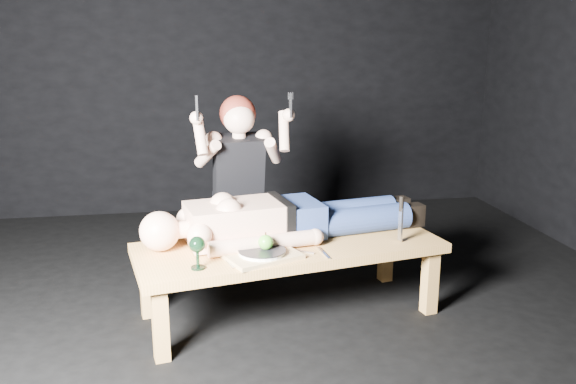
# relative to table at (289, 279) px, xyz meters

# --- Properties ---
(ground) EXTENTS (5.00, 5.00, 0.00)m
(ground) POSITION_rel_table_xyz_m (-0.08, -0.10, -0.23)
(ground) COLOR black
(ground) RESTS_ON ground
(back_wall) EXTENTS (5.00, 0.00, 5.00)m
(back_wall) POSITION_rel_table_xyz_m (-0.08, 2.40, 1.27)
(back_wall) COLOR black
(back_wall) RESTS_ON ground
(table) EXTENTS (1.88, 0.99, 0.45)m
(table) POSITION_rel_table_xyz_m (0.00, 0.00, 0.00)
(table) COLOR #C78C47
(table) RESTS_ON ground
(lying_man) EXTENTS (2.03, 0.95, 0.29)m
(lying_man) POSITION_rel_table_xyz_m (0.03, 0.14, 0.37)
(lying_man) COLOR #F0B494
(lying_man) RESTS_ON table
(kneeling_woman) EXTENTS (0.76, 0.84, 1.31)m
(kneeling_woman) POSITION_rel_table_xyz_m (-0.25, 0.64, 0.43)
(kneeling_woman) COLOR black
(kneeling_woman) RESTS_ON ground
(serving_tray) EXTENTS (0.46, 0.40, 0.02)m
(serving_tray) POSITION_rel_table_xyz_m (-0.19, -0.21, 0.24)
(serving_tray) COLOR tan
(serving_tray) RESTS_ON table
(plate) EXTENTS (0.33, 0.33, 0.02)m
(plate) POSITION_rel_table_xyz_m (-0.19, -0.21, 0.26)
(plate) COLOR white
(plate) RESTS_ON serving_tray
(apple) EXTENTS (0.08, 0.08, 0.08)m
(apple) POSITION_rel_table_xyz_m (-0.17, -0.19, 0.31)
(apple) COLOR #3D9522
(apple) RESTS_ON plate
(goblet) EXTENTS (0.10, 0.10, 0.18)m
(goblet) POSITION_rel_table_xyz_m (-0.54, -0.31, 0.31)
(goblet) COLOR black
(goblet) RESTS_ON table
(fork_flat) EXTENTS (0.06, 0.19, 0.01)m
(fork_flat) POSITION_rel_table_xyz_m (-0.37, -0.25, 0.23)
(fork_flat) COLOR #B2B2B7
(fork_flat) RESTS_ON table
(knife_flat) EXTENTS (0.04, 0.19, 0.01)m
(knife_flat) POSITION_rel_table_xyz_m (0.16, -0.20, 0.23)
(knife_flat) COLOR #B2B2B7
(knife_flat) RESTS_ON table
(spoon_flat) EXTENTS (0.16, 0.13, 0.01)m
(spoon_flat) POSITION_rel_table_xyz_m (0.03, -0.14, 0.23)
(spoon_flat) COLOR #B2B2B7
(spoon_flat) RESTS_ON table
(carving_knife) EXTENTS (0.04, 0.05, 0.28)m
(carving_knife) POSITION_rel_table_xyz_m (0.65, -0.08, 0.36)
(carving_knife) COLOR #B2B2B7
(carving_knife) RESTS_ON table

